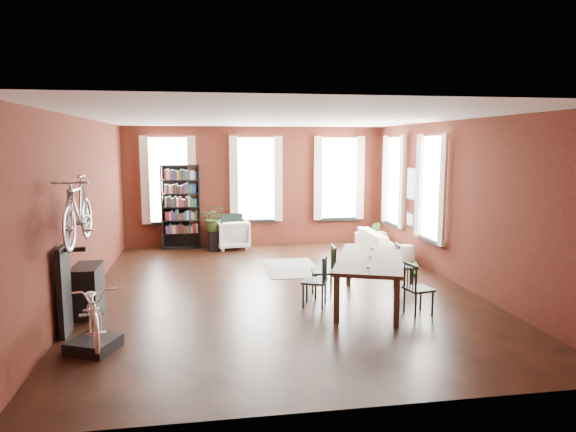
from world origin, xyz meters
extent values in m
plane|color=black|center=(0.00, 0.00, 0.00)|extent=(9.00, 9.00, 0.00)
cube|color=silver|center=(0.00, 0.00, 3.20)|extent=(7.00, 9.00, 0.04)
cube|color=#431710|center=(0.00, 4.50, 1.60)|extent=(7.00, 0.04, 3.20)
cube|color=#431710|center=(0.00, -4.50, 1.60)|extent=(7.00, 0.04, 3.20)
cube|color=#431710|center=(-3.50, 0.00, 1.60)|extent=(0.04, 9.00, 3.20)
cube|color=#431710|center=(3.50, 0.00, 1.60)|extent=(0.04, 9.00, 3.20)
cube|color=white|center=(-2.30, 4.47, 1.80)|extent=(1.00, 0.04, 2.20)
cube|color=#C1B49B|center=(-2.30, 4.40, 1.80)|extent=(1.40, 0.06, 2.30)
cube|color=white|center=(0.00, 4.47, 1.80)|extent=(1.00, 0.04, 2.20)
cube|color=#C1B49B|center=(0.00, 4.40, 1.80)|extent=(1.40, 0.06, 2.30)
cube|color=white|center=(2.30, 4.47, 1.80)|extent=(1.00, 0.04, 2.20)
cube|color=#C1B49B|center=(2.30, 4.40, 1.80)|extent=(1.40, 0.06, 2.30)
cube|color=white|center=(3.47, 1.00, 1.80)|extent=(0.04, 1.00, 2.20)
cube|color=#C1B49B|center=(3.40, 1.00, 1.80)|extent=(0.06, 1.40, 2.30)
cube|color=white|center=(3.47, 3.20, 1.80)|extent=(0.04, 1.00, 2.20)
cube|color=#C1B49B|center=(3.40, 3.20, 1.80)|extent=(0.06, 1.40, 2.30)
cube|color=black|center=(3.46, 2.10, 1.80)|extent=(0.04, 0.55, 0.75)
cube|color=black|center=(3.46, 2.10, 0.95)|extent=(0.04, 0.45, 0.35)
cube|color=#48392B|center=(1.39, -1.09, 0.40)|extent=(1.84, 2.59, 0.80)
cube|color=#1A3B38|center=(0.42, -1.08, 0.43)|extent=(0.52, 0.52, 0.87)
cube|color=black|center=(0.71, -0.54, 0.46)|extent=(0.45, 0.45, 0.91)
cube|color=black|center=(1.99, -1.77, 0.43)|extent=(0.46, 0.46, 0.85)
cube|color=#1C3D3C|center=(2.36, -0.31, 0.43)|extent=(0.46, 0.46, 0.86)
cube|color=black|center=(-2.00, 4.30, 1.10)|extent=(1.00, 0.32, 2.20)
imported|color=silver|center=(-0.69, 4.00, 0.42)|extent=(0.91, 0.87, 0.84)
imported|color=beige|center=(2.95, 2.60, 0.41)|extent=(0.61, 2.08, 0.81)
cube|color=black|center=(0.48, 1.61, 0.01)|extent=(1.15, 1.84, 0.01)
cube|color=black|center=(-2.89, -2.48, 0.08)|extent=(0.74, 0.74, 0.16)
cube|color=black|center=(-3.40, -1.80, 0.65)|extent=(0.16, 0.60, 1.30)
cube|color=black|center=(-3.28, -0.90, 0.40)|extent=(0.40, 0.80, 0.80)
cube|color=black|center=(-1.17, 3.82, 0.26)|extent=(0.28, 0.28, 0.51)
imported|color=#2E5321|center=(3.04, 3.55, 0.15)|extent=(0.57, 0.77, 0.31)
imported|color=#295622|center=(2.88, 0.40, 0.07)|extent=(0.41, 0.38, 0.13)
imported|color=white|center=(-2.86, -2.49, 0.92)|extent=(0.71, 0.90, 1.50)
imported|color=#A5A8AD|center=(-3.15, -1.80, 2.13)|extent=(0.47, 1.00, 1.66)
imported|color=#355923|center=(-1.16, 3.83, 0.78)|extent=(0.68, 0.74, 0.53)
camera|label=1|loc=(-1.39, -9.34, 2.73)|focal=32.00mm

